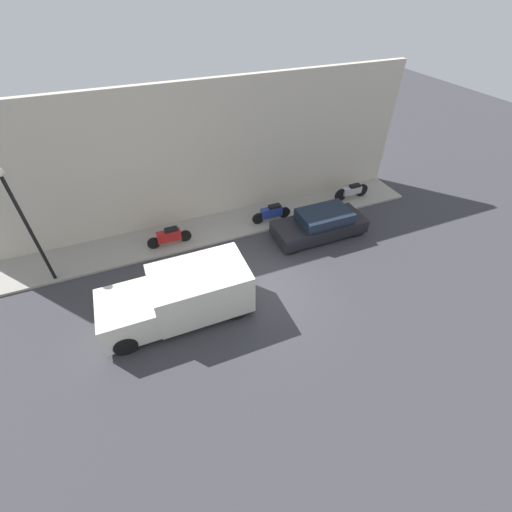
# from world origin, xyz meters

# --- Properties ---
(ground_plane) EXTENTS (60.00, 60.00, 0.00)m
(ground_plane) POSITION_xyz_m (0.00, 0.00, 0.00)
(ground_plane) COLOR #38383D
(sidewalk) EXTENTS (2.20, 19.58, 0.10)m
(sidewalk) POSITION_xyz_m (4.32, 0.00, 0.05)
(sidewalk) COLOR gray
(sidewalk) RESTS_ON ground_plane
(building_facade) EXTENTS (0.30, 19.58, 6.18)m
(building_facade) POSITION_xyz_m (5.57, 0.00, 3.09)
(building_facade) COLOR beige
(building_facade) RESTS_ON ground_plane
(parked_car) EXTENTS (1.70, 4.19, 1.22)m
(parked_car) POSITION_xyz_m (2.08, -4.03, 0.59)
(parked_car) COLOR black
(parked_car) RESTS_ON ground_plane
(delivery_van) EXTENTS (2.08, 5.02, 1.78)m
(delivery_van) POSITION_xyz_m (-0.16, 2.86, 0.92)
(delivery_van) COLOR silver
(delivery_van) RESTS_ON ground_plane
(scooter_silver) EXTENTS (0.30, 1.96, 0.76)m
(scooter_silver) POSITION_xyz_m (4.11, -7.11, 0.53)
(scooter_silver) COLOR #B7B7BF
(scooter_silver) RESTS_ON sidewalk
(motorcycle_blue) EXTENTS (0.30, 1.94, 0.82)m
(motorcycle_blue) POSITION_xyz_m (3.83, -2.42, 0.54)
(motorcycle_blue) COLOR navy
(motorcycle_blue) RESTS_ON sidewalk
(motorcycle_red) EXTENTS (0.30, 1.92, 0.83)m
(motorcycle_red) POSITION_xyz_m (3.82, 2.46, 0.54)
(motorcycle_red) COLOR #B21E1E
(motorcycle_red) RESTS_ON sidewalk
(streetlamp) EXTENTS (0.30, 0.30, 4.70)m
(streetlamp) POSITION_xyz_m (3.43, 7.11, 3.00)
(streetlamp) COLOR black
(streetlamp) RESTS_ON sidewalk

